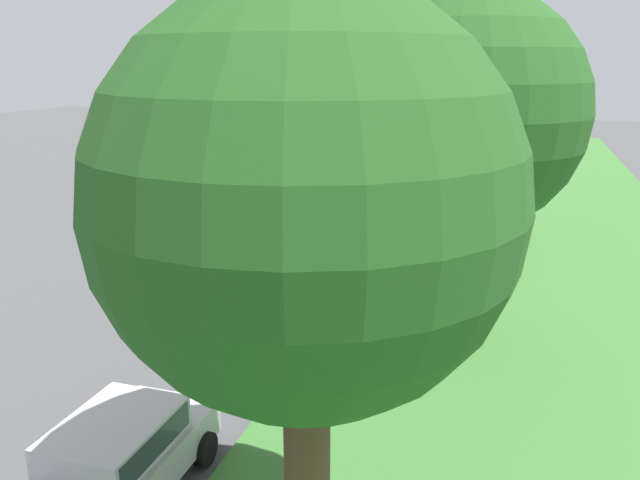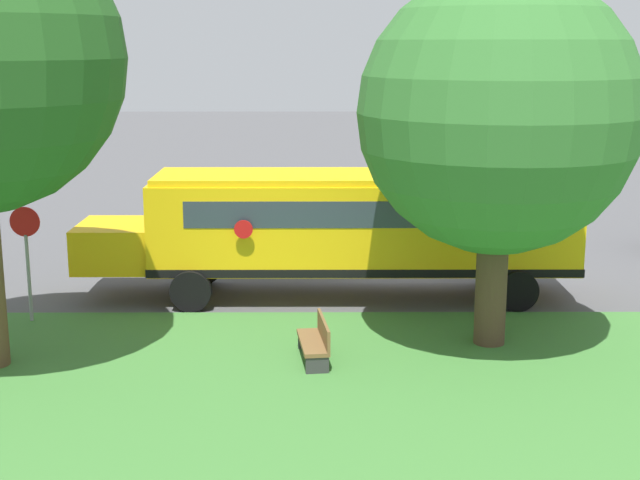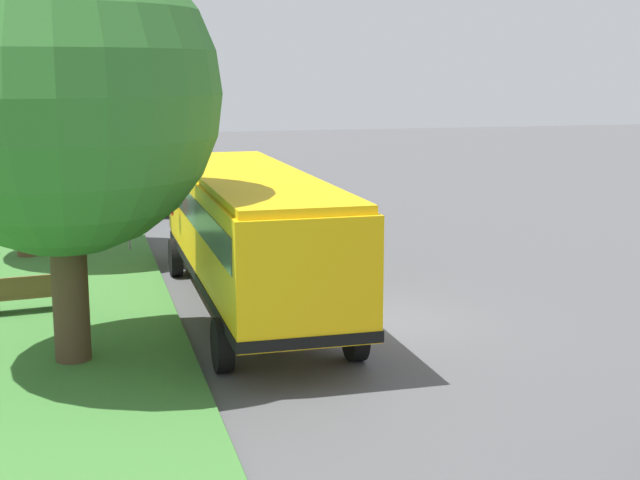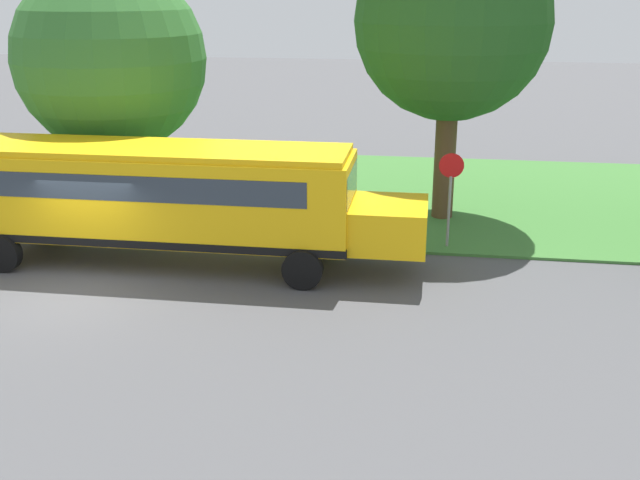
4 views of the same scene
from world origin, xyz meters
name	(u,v)px [view 1 (image 1 of 4)]	position (x,y,z in m)	size (l,w,h in m)	color
ground_plane	(296,235)	(0.00, 0.00, 0.00)	(120.00, 120.00, 0.00)	#4C4C4F
grass_verge	(542,256)	(-10.00, 0.00, 0.04)	(12.00, 80.00, 0.08)	#3D7533
school_bus	(340,203)	(-2.35, 1.52, 1.92)	(2.85, 12.42, 3.16)	yellow
car_silver_nearest	(114,460)	(-2.80, 16.78, 0.88)	(2.02, 4.40, 1.56)	#B7B7BC
pickup_truck	(317,166)	(2.70, -11.27, 1.07)	(2.28, 5.40, 2.10)	black
oak_tree_beside_bus	(452,119)	(-6.18, -1.26, 4.99)	(5.74, 5.74, 7.82)	#4C3826
oak_tree_roadside_mid	(458,116)	(-7.34, 8.79, 5.97)	(5.80, 5.80, 8.95)	brown
oak_tree_far_end	(305,191)	(-6.40, 17.38, 5.78)	(5.13, 5.13, 8.25)	#4C3826
stop_sign	(344,274)	(-4.60, 8.97, 1.74)	(0.08, 0.68, 2.74)	gray
park_bench	(464,256)	(-7.24, 2.41, 0.47)	(1.65, 0.69, 0.92)	brown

